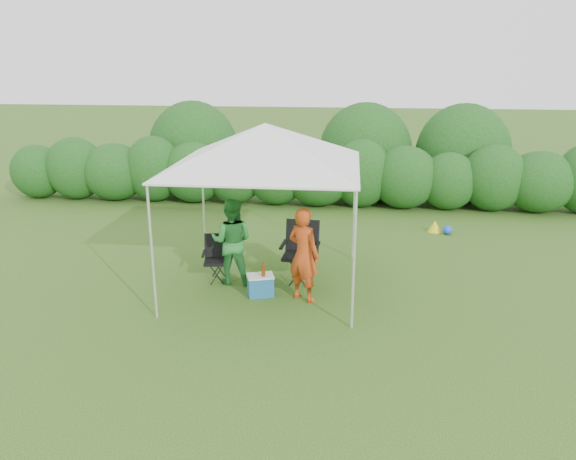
# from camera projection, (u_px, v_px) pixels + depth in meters

# --- Properties ---
(ground) EXTENTS (70.00, 70.00, 0.00)m
(ground) POSITION_uv_depth(u_px,v_px,m) (263.00, 295.00, 9.48)
(ground) COLOR #3C621E
(hedge) EXTENTS (16.18, 1.53, 1.80)m
(hedge) POSITION_uv_depth(u_px,v_px,m) (301.00, 175.00, 14.91)
(hedge) COLOR #1E5219
(hedge) RESTS_ON ground
(canopy) EXTENTS (3.10, 3.10, 2.83)m
(canopy) POSITION_uv_depth(u_px,v_px,m) (265.00, 146.00, 9.22)
(canopy) COLOR silver
(canopy) RESTS_ON ground
(chair_right) EXTENTS (0.70, 0.64, 1.07)m
(chair_right) POSITION_uv_depth(u_px,v_px,m) (301.00, 247.00, 10.01)
(chair_right) COLOR black
(chair_right) RESTS_ON ground
(chair_left) EXTENTS (0.57, 0.53, 0.82)m
(chair_left) POSITION_uv_depth(u_px,v_px,m) (217.00, 255.00, 10.05)
(chair_left) COLOR black
(chair_left) RESTS_ON ground
(man) EXTENTS (0.69, 0.62, 1.58)m
(man) POSITION_uv_depth(u_px,v_px,m) (304.00, 254.00, 9.11)
(man) COLOR #C04015
(man) RESTS_ON ground
(woman) EXTENTS (0.76, 0.60, 1.54)m
(woman) POSITION_uv_depth(u_px,v_px,m) (232.00, 241.00, 9.81)
(woman) COLOR #297E33
(woman) RESTS_ON ground
(cooler) EXTENTS (0.51, 0.43, 0.37)m
(cooler) POSITION_uv_depth(u_px,v_px,m) (260.00, 285.00, 9.44)
(cooler) COLOR #205F96
(cooler) RESTS_ON ground
(bottle) EXTENTS (0.07, 0.07, 0.26)m
(bottle) POSITION_uv_depth(u_px,v_px,m) (263.00, 269.00, 9.30)
(bottle) COLOR #592D0C
(bottle) RESTS_ON cooler
(lawn_toy) EXTENTS (0.52, 0.43, 0.26)m
(lawn_toy) POSITION_uv_depth(u_px,v_px,m) (438.00, 227.00, 12.79)
(lawn_toy) COLOR yellow
(lawn_toy) RESTS_ON ground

